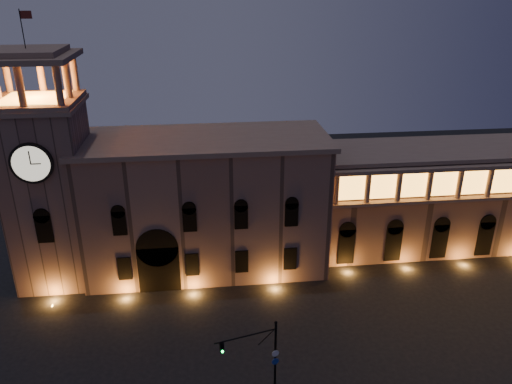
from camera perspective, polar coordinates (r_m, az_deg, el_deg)
ground at (r=50.71m, az=-2.31°, el=-20.78°), size 160.00×160.00×0.00m
government_building at (r=64.13m, az=-5.80°, el=-1.34°), size 30.80×12.80×17.60m
clock_tower at (r=64.43m, az=-22.52°, el=0.66°), size 9.80×9.80×32.40m
colonnade_wing at (r=74.85m, az=21.26°, el=-0.40°), size 40.60×11.50×14.50m
traffic_light at (r=46.50m, az=1.03°, el=-18.54°), size 5.75×1.73×8.08m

